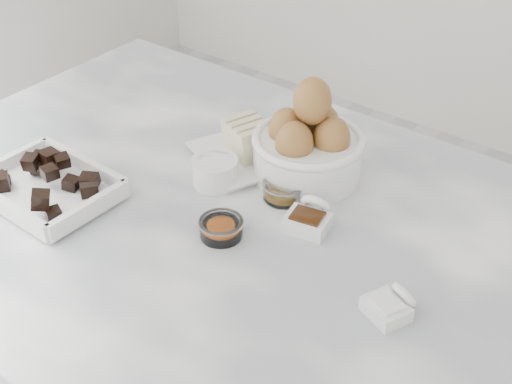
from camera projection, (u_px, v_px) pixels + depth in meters
marble_slab at (234, 228)px, 1.09m from camera, size 1.20×0.80×0.04m
chocolate_dish at (47, 184)px, 1.11m from camera, size 0.22×0.17×0.06m
butter_plate at (248, 147)px, 1.20m from camera, size 0.22×0.22×0.07m
sugar_ramekin at (215, 170)px, 1.14m from camera, size 0.07×0.07×0.04m
egg_bowl at (308, 145)px, 1.14m from camera, size 0.18×0.18×0.18m
honey_bowl at (284, 190)px, 1.11m from camera, size 0.07×0.07×0.03m
zest_bowl at (221, 227)px, 1.04m from camera, size 0.07×0.07×0.03m
vanilla_spoon at (309, 218)px, 1.05m from camera, size 0.07×0.09×0.05m
salt_spoon at (391, 305)px, 0.91m from camera, size 0.07×0.08×0.04m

